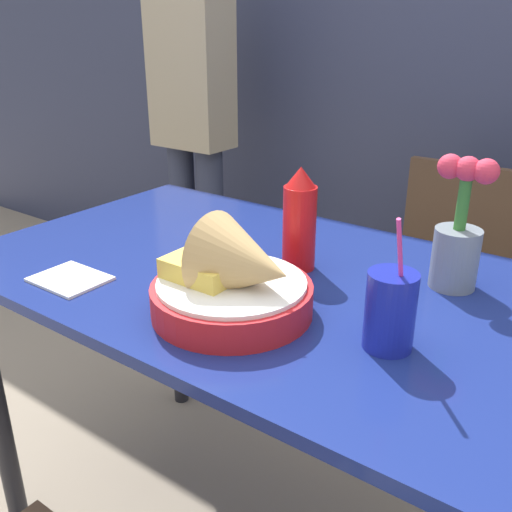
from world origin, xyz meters
name	(u,v)px	position (x,y,z in m)	size (l,w,h in m)	color
wall_window	(474,8)	(0.00, 1.26, 1.30)	(7.00, 0.06, 2.60)	#2D334C
dining_table	(257,315)	(0.00, 0.00, 0.67)	(1.26, 0.77, 0.77)	navy
chair_far_window	(450,278)	(0.18, 0.80, 0.51)	(0.40, 0.40, 0.85)	#473323
food_basket	(237,282)	(0.09, -0.18, 0.84)	(0.29, 0.29, 0.18)	red
ketchup_bottle	(300,220)	(0.06, 0.07, 0.88)	(0.07, 0.07, 0.22)	red
drink_cup	(390,313)	(0.35, -0.12, 0.84)	(0.08, 0.08, 0.23)	#192399
flower_vase	(458,236)	(0.36, 0.17, 0.88)	(0.11, 0.09, 0.26)	gray
napkin	(70,279)	(-0.28, -0.26, 0.78)	(0.14, 0.12, 0.01)	white
person_standing	(193,110)	(-0.94, 0.85, 0.93)	(0.32, 0.18, 1.62)	#2D3347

